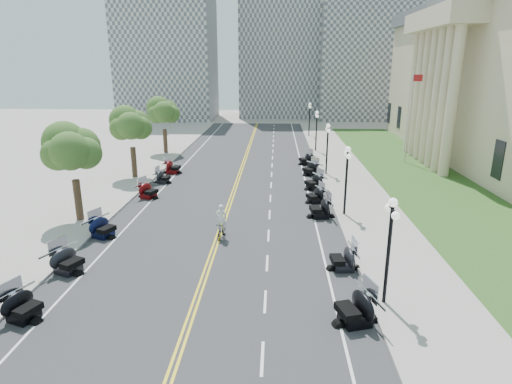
{
  "coord_description": "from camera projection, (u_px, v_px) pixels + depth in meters",
  "views": [
    {
      "loc": [
        3.6,
        -25.49,
        10.48
      ],
      "look_at": [
        2.25,
        3.04,
        2.0
      ],
      "focal_mm": 30.0,
      "sensor_mm": 36.0,
      "label": 1
    }
  ],
  "objects": [
    {
      "name": "motorcycle_s_4",
      "position": [
        67.0,
        260.0,
        22.34
      ],
      "size": [
        2.75,
        2.75,
        1.46
      ],
      "primitive_type": null,
      "rotation": [
        0.0,
        0.0,
        1.16
      ],
      "color": "black",
      "rests_on": "road"
    },
    {
      "name": "lane_dash_9",
      "position": [
        271.0,
        185.0,
        38.89
      ],
      "size": [
        0.12,
        2.0,
        0.0
      ],
      "primitive_type": "cube",
      "color": "white",
      "rests_on": "road"
    },
    {
      "name": "motorcycle_s_9",
      "position": [
        173.0,
        166.0,
        42.95
      ],
      "size": [
        2.33,
        2.33,
        1.5
      ],
      "primitive_type": null,
      "rotation": [
        0.0,
        0.0,
        1.48
      ],
      "color": "#590A0C",
      "rests_on": "road"
    },
    {
      "name": "motorcycle_n_6",
      "position": [
        320.0,
        207.0,
        30.47
      ],
      "size": [
        2.48,
        2.48,
        1.54
      ],
      "primitive_type": null,
      "rotation": [
        0.0,
        0.0,
        -1.43
      ],
      "color": "black",
      "rests_on": "road"
    },
    {
      "name": "street_lamp_4",
      "position": [
        316.0,
        131.0,
        53.23
      ],
      "size": [
        0.5,
        1.2,
        4.9
      ],
      "primitive_type": null,
      "color": "black",
      "rests_on": "sidewalk_north"
    },
    {
      "name": "motorcycle_s_7",
      "position": [
        148.0,
        190.0,
        34.98
      ],
      "size": [
        2.59,
        2.59,
        1.39
      ],
      "primitive_type": null,
      "rotation": [
        0.0,
        0.0,
        1.19
      ],
      "color": "#590A0C",
      "rests_on": "road"
    },
    {
      "name": "distant_block_a",
      "position": [
        167.0,
        52.0,
        84.03
      ],
      "size": [
        18.0,
        14.0,
        26.0
      ],
      "primitive_type": "cube",
      "color": "gray",
      "rests_on": "ground"
    },
    {
      "name": "lane_dash_4",
      "position": [
        265.0,
        301.0,
        19.74
      ],
      "size": [
        0.12,
        2.0,
        0.0
      ],
      "primitive_type": "cube",
      "color": "white",
      "rests_on": "road"
    },
    {
      "name": "lane_dash_7",
      "position": [
        270.0,
        214.0,
        31.23
      ],
      "size": [
        0.12,
        2.0,
        0.0
      ],
      "primitive_type": "cube",
      "color": "white",
      "rests_on": "road"
    },
    {
      "name": "motorcycle_n_10",
      "position": [
        306.0,
        158.0,
        46.79
      ],
      "size": [
        2.57,
        2.57,
        1.4
      ],
      "primitive_type": null,
      "rotation": [
        0.0,
        0.0,
        -1.21
      ],
      "color": "black",
      "rests_on": "road"
    },
    {
      "name": "distant_block_c",
      "position": [
        369.0,
        63.0,
        85.66
      ],
      "size": [
        20.0,
        14.0,
        22.0
      ],
      "primitive_type": "cube",
      "color": "gray",
      "rests_on": "ground"
    },
    {
      "name": "lane_dash_18",
      "position": [
        274.0,
        129.0,
        73.37
      ],
      "size": [
        0.12,
        2.0,
        0.0
      ],
      "primitive_type": "cube",
      "color": "white",
      "rests_on": "road"
    },
    {
      "name": "motorcycle_s_3",
      "position": [
        22.0,
        305.0,
        18.17
      ],
      "size": [
        2.57,
        2.57,
        1.4
      ],
      "primitive_type": null,
      "rotation": [
        0.0,
        0.0,
        1.22
      ],
      "color": "black",
      "rests_on": "road"
    },
    {
      "name": "street_lamp_3",
      "position": [
        327.0,
        149.0,
        41.74
      ],
      "size": [
        0.5,
        1.2,
        4.9
      ],
      "primitive_type": null,
      "color": "black",
      "rests_on": "sidewalk_north"
    },
    {
      "name": "lane_dash_13",
      "position": [
        273.0,
        151.0,
        54.21
      ],
      "size": [
        0.12,
        2.0,
        0.0
      ],
      "primitive_type": "cube",
      "color": "white",
      "rests_on": "road"
    },
    {
      "name": "edge_line_south",
      "position": [
        161.0,
        190.0,
        37.42
      ],
      "size": [
        0.12,
        90.0,
        0.0
      ],
      "primitive_type": "cube",
      "color": "white",
      "rests_on": "road"
    },
    {
      "name": "lane_dash_6",
      "position": [
        269.0,
        235.0,
        27.4
      ],
      "size": [
        0.12,
        2.0,
        0.0
      ],
      "primitive_type": "cube",
      "color": "white",
      "rests_on": "road"
    },
    {
      "name": "edge_line_north",
      "position": [
        308.0,
        192.0,
        36.83
      ],
      "size": [
        0.12,
        90.0,
        0.0
      ],
      "primitive_type": "cube",
      "color": "white",
      "rests_on": "road"
    },
    {
      "name": "road",
      "position": [
        234.0,
        191.0,
        37.13
      ],
      "size": [
        16.0,
        90.0,
        0.01
      ],
      "primitive_type": "cube",
      "color": "#333335",
      "rests_on": "ground"
    },
    {
      "name": "bicycle",
      "position": [
        222.0,
        230.0,
        26.92
      ],
      "size": [
        0.76,
        1.78,
        1.03
      ],
      "primitive_type": "imported",
      "rotation": [
        0.0,
        0.0,
        -0.16
      ],
      "color": "#A51414",
      "rests_on": "road"
    },
    {
      "name": "lane_dash_14",
      "position": [
        273.0,
        146.0,
        58.04
      ],
      "size": [
        0.12,
        2.0,
        0.0
      ],
      "primitive_type": "cube",
      "color": "white",
      "rests_on": "road"
    },
    {
      "name": "flagpole",
      "position": [
        409.0,
        118.0,
        46.38
      ],
      "size": [
        1.1,
        0.2,
        10.0
      ],
      "primitive_type": null,
      "color": "silver",
      "rests_on": "ground"
    },
    {
      "name": "street_lamp_1",
      "position": [
        388.0,
        252.0,
        18.76
      ],
      "size": [
        0.5,
        1.2,
        4.9
      ],
      "primitive_type": null,
      "color": "black",
      "rests_on": "sidewalk_north"
    },
    {
      "name": "tree_4",
      "position": [
        164.0,
        115.0,
        51.55
      ],
      "size": [
        4.8,
        4.8,
        9.2
      ],
      "primitive_type": null,
      "color": "#235619",
      "rests_on": "sidewalk_south"
    },
    {
      "name": "lane_dash_12",
      "position": [
        272.0,
        158.0,
        50.38
      ],
      "size": [
        0.12,
        2.0,
        0.0
      ],
      "primitive_type": "cube",
      "color": "white",
      "rests_on": "road"
    },
    {
      "name": "tree_2",
      "position": [
        73.0,
        155.0,
        28.57
      ],
      "size": [
        4.8,
        4.8,
        9.2
      ],
      "primitive_type": null,
      "color": "#235619",
      "rests_on": "sidewalk_south"
    },
    {
      "name": "centerline_yellow_b",
      "position": [
        235.0,
        191.0,
        37.12
      ],
      "size": [
        0.12,
        90.0,
        0.0
      ],
      "primitive_type": "cube",
      "color": "yellow",
      "rests_on": "road"
    },
    {
      "name": "motorcycle_n_7",
      "position": [
        315.0,
        195.0,
        33.78
      ],
      "size": [
        2.48,
        2.48,
        1.34
      ],
      "primitive_type": null,
      "rotation": [
        0.0,
        0.0,
        -1.2
      ],
      "color": "black",
      "rests_on": "road"
    },
    {
      "name": "motorcycle_s_8",
      "position": [
        163.0,
        176.0,
        39.41
      ],
      "size": [
        2.08,
        2.08,
        1.27
      ],
      "primitive_type": null,
      "rotation": [
        0.0,
        0.0,
        1.41
      ],
      "color": "black",
      "rests_on": "road"
    },
    {
      "name": "motorcycle_n_4",
      "position": [
        343.0,
        257.0,
        22.67
      ],
      "size": [
        2.19,
        2.19,
        1.4
      ],
      "primitive_type": null,
      "rotation": [
        0.0,
        0.0,
        -1.47
      ],
      "color": "black",
      "rests_on": "road"
    },
    {
      "name": "lane_dash_15",
      "position": [
        273.0,
        141.0,
        61.87
      ],
      "size": [
        0.12,
        2.0,
        0.0
      ],
      "primitive_type": "cube",
      "color": "white",
      "rests_on": "road"
    },
    {
      "name": "motorcycle_s_5",
      "position": [
        103.0,
        226.0,
        26.98
      ],
      "size": [
        2.69,
        2.69,
        1.43
      ],
      "primitive_type": null,
      "rotation": [
        0.0,
        0.0,
        1.16
      ],
      "color": "black",
      "rests_on": "road"
    },
    {
      "name": "sidewalk_south",
      "position": [
        115.0,
        189.0,
        37.58
      ],
      "size": [
        5.0,
        90.0,
        0.15
      ],
      "primitive_type": "cube",
      "color": "#9E9991",
      "rests_on": "ground"
    },
    {
      "name": "lane_dash_19",
      "position": [
        274.0,
        126.0,
        77.2
      ],
      "size": [
        0.12,
        2.0,
        0.0
      ],
      "primitive_type": "cube",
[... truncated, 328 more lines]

